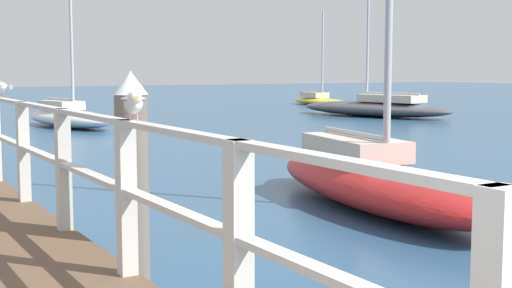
% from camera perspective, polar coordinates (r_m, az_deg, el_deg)
% --- Properties ---
extents(dock_piling_near, '(0.29, 0.29, 1.92)m').
position_cam_1_polar(dock_piling_near, '(6.04, -10.05, -3.17)').
color(dock_piling_near, '#6B6056').
rests_on(dock_piling_near, ground_plane).
extents(seagull_foreground, '(0.23, 0.47, 0.21)m').
position_cam_1_polar(seagull_foreground, '(4.83, -9.97, 3.43)').
color(seagull_foreground, white).
rests_on(seagull_foreground, pier_railing).
extents(boat_0, '(1.80, 4.63, 5.06)m').
position_cam_1_polar(boat_0, '(38.45, 5.16, 3.60)').
color(boat_0, gold).
rests_on(boat_0, ground_plane).
extents(boat_1, '(4.00, 7.46, 7.11)m').
position_cam_1_polar(boat_1, '(29.32, 9.70, 2.96)').
color(boat_1, '#4C4C51').
rests_on(boat_1, ground_plane).
extents(boat_2, '(2.57, 5.16, 5.74)m').
position_cam_1_polar(boat_2, '(24.31, -14.99, 2.18)').
color(boat_2, white).
rests_on(boat_2, ground_plane).
extents(boat_5, '(2.49, 5.53, 5.47)m').
position_cam_1_polar(boat_5, '(10.00, 9.59, -2.90)').
color(boat_5, red).
rests_on(boat_5, ground_plane).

